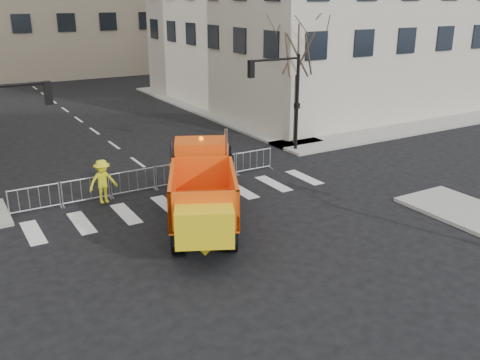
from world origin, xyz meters
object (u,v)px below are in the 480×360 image
worker (103,181)px  newspaper_box (205,150)px  plow_truck (203,188)px  cop_b (227,163)px  cop_a (213,163)px  cop_c (210,166)px

worker → newspaper_box: size_ratio=1.69×
plow_truck → cop_b: bearing=-13.1°
cop_a → cop_b: (0.75, 0.00, -0.13)m
cop_a → cop_b: cop_a is taller
cop_c → newspaper_box: size_ratio=1.55×
plow_truck → cop_a: bearing=-6.4°
cop_b → cop_c: size_ratio=1.03×
cop_b → cop_c: 0.93m
cop_b → cop_c: bearing=28.7°
cop_b → newspaper_box: (0.38, 3.06, -0.18)m
plow_truck → cop_c: bearing=-4.6°
cop_b → worker: 6.03m
plow_truck → cop_c: plow_truck is taller
cop_b → newspaper_box: cop_b is taller
worker → newspaper_box: 7.19m
cop_b → cop_a: bearing=28.7°
plow_truck → cop_c: (2.47, 4.20, -0.70)m
cop_c → worker: size_ratio=0.92×
cop_c → newspaper_box: (1.31, 3.06, -0.15)m
cop_a → newspaper_box: size_ratio=1.83×
plow_truck → worker: bearing=59.1°
cop_a → newspaper_box: 3.27m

